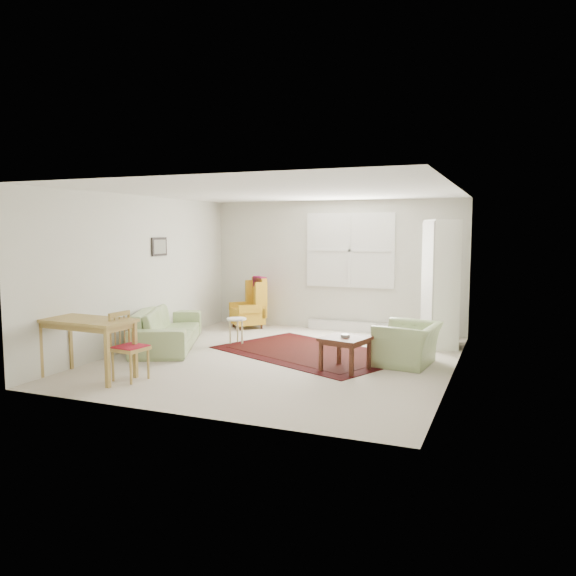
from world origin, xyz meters
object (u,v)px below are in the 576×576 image
at_px(desk, 87,348).
at_px(stool, 237,331).
at_px(armchair, 408,340).
at_px(coffee_table, 345,354).
at_px(desk_chair, 130,347).
at_px(wingback_chair, 247,302).
at_px(cabinet, 441,283).
at_px(sofa, 168,320).

bearing_deg(desk, stool, 73.30).
relative_size(armchair, desk, 0.75).
height_order(coffee_table, desk_chair, desk_chair).
height_order(armchair, coffee_table, armchair).
relative_size(wingback_chair, cabinet, 0.48).
relative_size(armchair, coffee_table, 1.61).
xyz_separation_m(wingback_chair, coffee_table, (2.74, -2.53, -0.27)).
relative_size(coffee_table, desk_chair, 0.65).
xyz_separation_m(armchair, desk_chair, (-3.19, -2.18, 0.08)).
bearing_deg(desk_chair, wingback_chair, 11.07).
xyz_separation_m(coffee_table, cabinet, (1.01, 2.17, 0.82)).
bearing_deg(sofa, armchair, -111.14).
xyz_separation_m(wingback_chair, stool, (0.51, -1.46, -0.28)).
relative_size(stool, cabinet, 0.21).
xyz_separation_m(stool, desk_chair, (-0.22, -2.58, 0.22)).
height_order(armchair, desk_chair, desk_chair).
xyz_separation_m(coffee_table, desk_chair, (-2.44, -1.52, 0.21)).
height_order(armchair, cabinet, cabinet).
height_order(wingback_chair, stool, wingback_chair).
bearing_deg(coffee_table, desk, -151.73).
bearing_deg(desk, coffee_table, 28.27).
distance_m(coffee_table, stool, 2.47).
distance_m(sofa, desk, 2.08).
bearing_deg(desk_chair, cabinet, -36.19).
height_order(wingback_chair, coffee_table, wingback_chair).
xyz_separation_m(armchair, stool, (-2.98, 0.41, -0.14)).
xyz_separation_m(sofa, coffee_table, (3.19, -0.44, -0.21)).
bearing_deg(stool, sofa, -147.15).
relative_size(armchair, cabinet, 0.44).
distance_m(cabinet, desk_chair, 5.09).
relative_size(wingback_chair, desk, 0.82).
bearing_deg(cabinet, sofa, -178.28).
xyz_separation_m(cabinet, desk, (-4.05, -3.81, -0.66)).
xyz_separation_m(coffee_table, stool, (-2.23, 1.07, -0.01)).
relative_size(sofa, desk_chair, 2.51).
height_order(coffee_table, stool, coffee_table).
bearing_deg(sofa, wingback_chair, -36.58).
xyz_separation_m(armchair, desk, (-3.79, -2.29, 0.03)).
height_order(armchair, stool, armchair).
relative_size(armchair, wingback_chair, 0.92).
distance_m(wingback_chair, desk_chair, 4.05).
bearing_deg(armchair, cabinet, 176.36).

